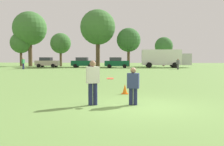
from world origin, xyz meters
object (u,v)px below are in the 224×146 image
(parked_car_center, at_px, (117,63))
(box_truck, at_px, (165,58))
(player_defender, at_px, (133,84))
(bystander_far_jogger, at_px, (178,63))
(bystander_sideline_watcher, at_px, (23,63))
(parked_car_mid_left, at_px, (83,62))
(player_thrower, at_px, (93,80))
(parked_car_near_left, at_px, (47,62))
(traffic_cone, at_px, (125,89))
(frisbee, at_px, (110,78))

(parked_car_center, height_order, box_truck, box_truck)
(player_defender, relative_size, bystander_far_jogger, 0.88)
(parked_car_center, bearing_deg, bystander_sideline_watcher, -154.47)
(player_defender, xyz_separation_m, bystander_sideline_watcher, (-17.28, 27.65, 0.20))
(bystander_sideline_watcher, bearing_deg, parked_car_center, 25.53)
(bystander_far_jogger, bearing_deg, parked_car_mid_left, 161.47)
(parked_car_mid_left, distance_m, bystander_far_jogger, 16.57)
(parked_car_mid_left, bearing_deg, player_thrower, -76.98)
(parked_car_near_left, xyz_separation_m, bystander_far_jogger, (22.50, -5.70, -0.02))
(traffic_cone, relative_size, parked_car_center, 0.11)
(box_truck, bearing_deg, parked_car_mid_left, -174.12)
(box_truck, bearing_deg, bystander_sideline_watcher, -158.07)
(parked_car_near_left, height_order, bystander_sideline_watcher, parked_car_near_left)
(frisbee, height_order, traffic_cone, frisbee)
(parked_car_near_left, height_order, parked_car_mid_left, same)
(frisbee, xyz_separation_m, traffic_cone, (0.39, 2.91, -0.76))
(player_thrower, bearing_deg, player_defender, 7.11)
(traffic_cone, bearing_deg, bystander_far_jogger, 76.35)
(bystander_sideline_watcher, bearing_deg, box_truck, 21.93)
(traffic_cone, bearing_deg, box_truck, 81.14)
(parked_car_center, height_order, bystander_sideline_watcher, parked_car_center)
(parked_car_mid_left, bearing_deg, traffic_cone, -74.09)
(player_defender, height_order, bystander_far_jogger, bystander_far_jogger)
(bystander_far_jogger, bearing_deg, traffic_cone, -103.65)
(traffic_cone, xyz_separation_m, box_truck, (5.25, 33.68, 1.52))
(player_defender, height_order, box_truck, box_truck)
(parked_car_mid_left, height_order, bystander_sideline_watcher, parked_car_mid_left)
(traffic_cone, height_order, parked_car_mid_left, parked_car_mid_left)
(parked_car_near_left, bearing_deg, box_truck, 2.83)
(box_truck, bearing_deg, parked_car_near_left, -177.17)
(parked_car_center, relative_size, box_truck, 0.50)
(player_defender, bearing_deg, parked_car_mid_left, 105.38)
(parked_car_near_left, bearing_deg, parked_car_mid_left, -3.68)
(traffic_cone, xyz_separation_m, parked_car_near_left, (-15.96, 32.63, 0.69))
(parked_car_near_left, relative_size, box_truck, 0.50)
(player_thrower, height_order, frisbee, player_thrower)
(player_defender, height_order, parked_car_center, parked_car_center)
(parked_car_mid_left, height_order, box_truck, box_truck)
(frisbee, distance_m, traffic_cone, 3.04)
(player_defender, distance_m, bystander_sideline_watcher, 32.61)
(traffic_cone, distance_m, box_truck, 34.12)
(parked_car_mid_left, bearing_deg, parked_car_near_left, 176.32)
(frisbee, distance_m, box_truck, 37.03)
(parked_car_mid_left, relative_size, parked_car_center, 1.00)
(frisbee, distance_m, bystander_far_jogger, 30.64)
(traffic_cone, distance_m, parked_car_mid_left, 33.48)
(traffic_cone, relative_size, box_truck, 0.06)
(traffic_cone, relative_size, parked_car_near_left, 0.11)
(player_defender, relative_size, parked_car_mid_left, 0.33)
(player_defender, xyz_separation_m, parked_car_mid_left, (-9.64, 35.05, 0.15))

